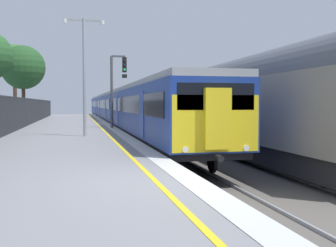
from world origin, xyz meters
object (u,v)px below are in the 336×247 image
object	(u,v)px
freight_train_adjacent_track	(159,104)
signal_gantry	(116,83)
platform_lamp_mid	(84,67)
background_tree_right	(15,59)
background_tree_left	(23,68)
commuter_train_at_platform	(116,107)

from	to	relation	value
freight_train_adjacent_track	signal_gantry	size ratio (longest dim) A/B	12.79
freight_train_adjacent_track	platform_lamp_mid	size ratio (longest dim) A/B	10.61
signal_gantry	background_tree_right	world-z (taller)	background_tree_right
signal_gantry	background_tree_left	world-z (taller)	background_tree_left
signal_gantry	background_tree_left	distance (m)	17.93
freight_train_adjacent_track	background_tree_right	world-z (taller)	background_tree_right
commuter_train_at_platform	signal_gantry	xyz separation A→B (m)	(-1.47, -16.08, 1.74)
signal_gantry	platform_lamp_mid	world-z (taller)	platform_lamp_mid
commuter_train_at_platform	background_tree_right	bearing A→B (deg)	158.64
commuter_train_at_platform	background_tree_right	xyz separation A→B (m)	(-10.63, 4.15, 5.22)
commuter_train_at_platform	platform_lamp_mid	xyz separation A→B (m)	(-3.65, -22.69, 2.14)
commuter_train_at_platform	platform_lamp_mid	size ratio (longest dim) A/B	11.05
platform_lamp_mid	background_tree_right	distance (m)	27.90
background_tree_right	background_tree_left	bearing A→B (deg)	-72.10
commuter_train_at_platform	freight_train_adjacent_track	size ratio (longest dim) A/B	1.04
commuter_train_at_platform	freight_train_adjacent_track	xyz separation A→B (m)	(4.00, -3.65, 0.35)
platform_lamp_mid	background_tree_right	bearing A→B (deg)	104.58
platform_lamp_mid	background_tree_left	world-z (taller)	background_tree_left
freight_train_adjacent_track	signal_gantry	xyz separation A→B (m)	(-5.47, -12.43, 1.39)
background_tree_right	freight_train_adjacent_track	bearing A→B (deg)	-28.06
signal_gantry	background_tree_right	distance (m)	22.48
commuter_train_at_platform	signal_gantry	world-z (taller)	signal_gantry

